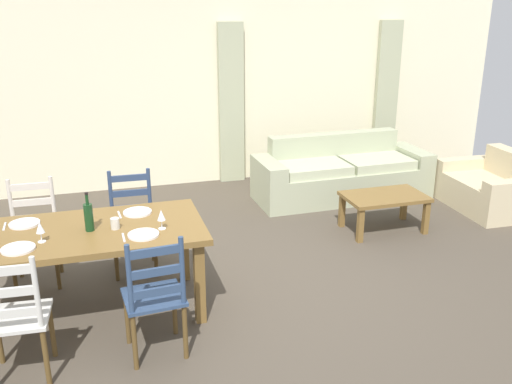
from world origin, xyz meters
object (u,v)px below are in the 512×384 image
Objects in this scene: dining_chair_near_right at (155,297)px; wine_bottle at (89,217)px; wine_glass_near_left at (40,228)px; dining_table at (84,240)px; armchair_upholstered at (492,189)px; dining_chair_far_left at (34,233)px; coffee_cup_primary at (115,224)px; wine_glass_near_right at (161,216)px; dining_chair_near_left at (15,318)px; dining_chair_far_right at (133,222)px; couch at (340,175)px; coffee_table at (384,200)px.

wine_bottle is at bearing 119.91° from dining_chair_near_right.
dining_chair_near_right is at bearing -37.45° from wine_glass_near_left.
dining_table is 4.99m from armchair_upholstered.
dining_chair_near_right is 1.73m from dining_chair_far_left.
coffee_cup_primary is at bearing -6.41° from wine_bottle.
wine_glass_near_left is at bearing 179.67° from wine_glass_near_right.
dining_chair_near_left is 1.00× the size of dining_chair_far_left.
dining_chair_far_right is at bearing 77.15° from coffee_cup_primary.
dining_chair_far_left is 0.81× the size of armchair_upholstered.
wine_glass_near_right is (0.90, -0.01, 0.00)m from wine_glass_near_left.
dining_chair_near_right reaches higher than wine_glass_near_left.
dining_table is 1.98× the size of dining_chair_near_right.
dining_chair_far_right is at bearing 0.44° from dining_chair_far_left.
dining_table is 11.80× the size of wine_glass_near_left.
couch is (3.22, 2.12, -0.37)m from dining_table.
couch is 1.22m from coffee_table.
wine_bottle is 4.96m from armchair_upholstered.
dining_chair_near_left is 10.67× the size of coffee_cup_primary.
armchair_upholstered is (1.64, 0.25, -0.11)m from coffee_table.
coffee_table is (3.64, 0.16, -0.12)m from dining_chair_far_left.
wine_glass_near_right is 0.38m from coffee_cup_primary.
wine_glass_near_left is 0.18× the size of coffee_table.
dining_chair_near_left is 0.42× the size of couch.
coffee_table is at bearing 3.27° from dining_chair_far_right.
dining_chair_far_left is at bearing 123.15° from wine_bottle.
dining_chair_near_right is 5.96× the size of wine_glass_near_right.
armchair_upholstered is (4.59, 1.20, -0.55)m from coffee_cup_primary.
armchair_upholstered is (1.62, -0.97, -0.04)m from couch.
dining_chair_near_right is 3.97m from couch.
coffee_cup_primary is at bearing 107.23° from dining_chair_near_right.
wine_glass_near_right is (0.61, -0.16, 0.20)m from dining_table.
wine_glass_near_left is at bearing -169.13° from coffee_cup_primary.
dining_chair_near_right is 1.00× the size of dining_chair_far_right.
armchair_upholstered is at bearing 17.18° from wine_glass_near_right.
dining_chair_far_right is 2.77m from coffee_table.
wine_glass_near_right is at bearing -13.49° from wine_bottle.
couch is at bearing 41.05° from wine_glass_near_right.
wine_bottle is at bearing 166.51° from wine_glass_near_right.
couch is at bearing 32.89° from wine_glass_near_left.
coffee_table is at bearing 16.84° from wine_glass_near_left.
dining_chair_far_left is at bearing 120.91° from dining_table.
wine_glass_near_left is at bearing 142.55° from dining_chair_near_right.
coffee_cup_primary is 0.10× the size of coffee_table.
wine_bottle is (0.52, 0.72, 0.39)m from dining_chair_near_left.
coffee_cup_primary is at bearing -165.36° from armchair_upholstered.
dining_chair_far_right is 5.96× the size of wine_glass_near_left.
wine_bottle reaches higher than dining_table.
dining_chair_near_left is 5.96× the size of wine_glass_near_left.
dining_table is at bearing 122.33° from dining_chair_near_right.
dining_chair_near_left is 4.67m from couch.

